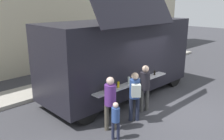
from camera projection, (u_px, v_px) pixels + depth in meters
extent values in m
plane|color=#38383D|center=(176.00, 109.00, 8.67)|extent=(60.00, 60.00, 0.00)
cube|color=black|center=(119.00, 55.00, 9.69)|extent=(6.58, 2.49, 2.78)
cube|color=black|center=(137.00, 12.00, 7.76)|extent=(3.61, 0.62, 0.92)
cube|color=black|center=(129.00, 54.00, 8.37)|extent=(3.42, 0.15, 1.25)
cube|color=#B7B7BC|center=(133.00, 83.00, 8.51)|extent=(3.61, 0.40, 0.05)
cylinder|color=yellow|center=(106.00, 88.00, 7.64)|extent=(0.08, 0.08, 0.19)
cylinder|color=yellow|center=(118.00, 85.00, 7.96)|extent=(0.08, 0.08, 0.20)
cylinder|color=silver|center=(129.00, 80.00, 8.28)|extent=(0.08, 0.08, 0.26)
cylinder|color=silver|center=(137.00, 77.00, 8.65)|extent=(0.06, 0.06, 0.25)
cylinder|color=red|center=(147.00, 75.00, 8.95)|extent=(0.07, 0.07, 0.24)
cylinder|color=black|center=(155.00, 73.00, 9.31)|extent=(0.07, 0.07, 0.18)
cube|color=black|center=(165.00, 36.00, 11.71)|extent=(0.11, 2.04, 1.22)
cylinder|color=black|center=(139.00, 68.00, 12.48)|extent=(0.90, 0.28, 0.90)
cylinder|color=black|center=(173.00, 76.00, 11.03)|extent=(0.90, 0.28, 0.90)
cylinder|color=black|center=(52.00, 93.00, 9.03)|extent=(0.90, 0.28, 0.90)
cylinder|color=black|center=(86.00, 110.00, 7.58)|extent=(0.90, 0.28, 0.90)
cylinder|color=#2D5B37|center=(142.00, 58.00, 14.63)|extent=(0.60, 0.60, 0.91)
cylinder|color=#484746|center=(142.00, 101.00, 8.40)|extent=(0.13, 0.13, 0.83)
cylinder|color=#484746|center=(147.00, 100.00, 8.48)|extent=(0.13, 0.13, 0.83)
cylinder|color=#242128|center=(145.00, 81.00, 8.24)|extent=(0.34, 0.34, 0.63)
sphere|color=beige|center=(146.00, 69.00, 8.13)|extent=(0.23, 0.23, 0.23)
cylinder|color=#1F2537|center=(131.00, 109.00, 7.75)|extent=(0.13, 0.13, 0.81)
cylinder|color=#1F2537|center=(137.00, 109.00, 7.77)|extent=(0.13, 0.13, 0.81)
cylinder|color=#2E4B8C|center=(135.00, 89.00, 7.56)|extent=(0.34, 0.34, 0.61)
sphere|color=beige|center=(135.00, 76.00, 7.45)|extent=(0.23, 0.23, 0.23)
cube|color=silver|center=(136.00, 91.00, 7.31)|extent=(0.33, 0.32, 0.40)
cylinder|color=#504A3F|center=(107.00, 118.00, 7.16)|extent=(0.13, 0.13, 0.83)
cylinder|color=#504A3F|center=(114.00, 117.00, 7.18)|extent=(0.13, 0.13, 0.83)
cylinder|color=#5A2C7E|center=(110.00, 95.00, 6.97)|extent=(0.35, 0.35, 0.63)
sphere|color=beige|center=(110.00, 81.00, 6.85)|extent=(0.23, 0.23, 0.23)
cylinder|color=#1F233B|center=(113.00, 130.00, 6.71)|extent=(0.09, 0.09, 0.56)
cylinder|color=#1F233B|center=(118.00, 130.00, 6.70)|extent=(0.09, 0.09, 0.56)
cylinder|color=#304C8D|center=(116.00, 115.00, 6.57)|extent=(0.23, 0.23, 0.42)
sphere|color=beige|center=(116.00, 105.00, 6.49)|extent=(0.16, 0.16, 0.16)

